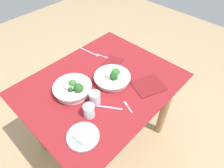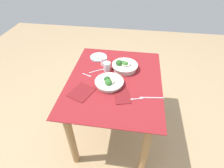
# 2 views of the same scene
# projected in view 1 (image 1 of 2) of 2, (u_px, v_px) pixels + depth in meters

# --- Properties ---
(ground_plane) EXTENTS (6.00, 6.00, 0.00)m
(ground_plane) POSITION_uv_depth(u_px,v_px,m) (104.00, 138.00, 1.98)
(ground_plane) COLOR tan
(dining_table) EXTENTS (1.10, 0.89, 0.78)m
(dining_table) POSITION_uv_depth(u_px,v_px,m) (102.00, 97.00, 1.52)
(dining_table) COLOR maroon
(dining_table) RESTS_ON ground_plane
(broccoli_bowl_far) EXTENTS (0.26, 0.26, 0.09)m
(broccoli_bowl_far) POSITION_uv_depth(u_px,v_px,m) (113.00, 77.00, 1.42)
(broccoli_bowl_far) COLOR silver
(broccoli_bowl_far) RESTS_ON dining_table
(broccoli_bowl_near) EXTENTS (0.26, 0.26, 0.11)m
(broccoli_bowl_near) POSITION_uv_depth(u_px,v_px,m) (73.00, 89.00, 1.33)
(broccoli_bowl_near) COLOR silver
(broccoli_bowl_near) RESTS_ON dining_table
(bread_side_plate) EXTENTS (0.19, 0.19, 0.03)m
(bread_side_plate) POSITION_uv_depth(u_px,v_px,m) (83.00, 136.00, 1.11)
(bread_side_plate) COLOR #99C6D1
(bread_side_plate) RESTS_ON dining_table
(water_glass_center) EXTENTS (0.07, 0.07, 0.09)m
(water_glass_center) POSITION_uv_depth(u_px,v_px,m) (95.00, 98.00, 1.27)
(water_glass_center) COLOR silver
(water_glass_center) RESTS_ON dining_table
(water_glass_side) EXTENTS (0.07, 0.07, 0.09)m
(water_glass_side) POSITION_uv_depth(u_px,v_px,m) (89.00, 111.00, 1.19)
(water_glass_side) COLOR silver
(water_glass_side) RESTS_ON dining_table
(fork_by_far_bowl) EXTENTS (0.04, 0.11, 0.00)m
(fork_by_far_bowl) POSITION_uv_depth(u_px,v_px,m) (103.00, 56.00, 1.64)
(fork_by_far_bowl) COLOR #B7B7BC
(fork_by_far_bowl) RESTS_ON dining_table
(fork_by_near_bowl) EXTENTS (0.05, 0.10, 0.00)m
(fork_by_near_bowl) POSITION_uv_depth(u_px,v_px,m) (128.00, 107.00, 1.27)
(fork_by_near_bowl) COLOR #B7B7BC
(fork_by_near_bowl) RESTS_ON dining_table
(table_knife_left) EXTENTS (0.04, 0.21, 0.00)m
(table_knife_left) POSITION_uv_depth(u_px,v_px,m) (89.00, 52.00, 1.68)
(table_knife_left) COLOR #B7B7BC
(table_knife_left) RESTS_ON dining_table
(table_knife_right) EXTENTS (0.11, 0.16, 0.00)m
(table_knife_right) POSITION_uv_depth(u_px,v_px,m) (108.00, 107.00, 1.26)
(table_knife_right) COLOR #B7B7BC
(table_knife_right) RESTS_ON dining_table
(napkin_folded_upper) EXTENTS (0.21, 0.17, 0.01)m
(napkin_folded_upper) POSITION_uv_depth(u_px,v_px,m) (112.00, 63.00, 1.57)
(napkin_folded_upper) COLOR maroon
(napkin_folded_upper) RESTS_ON dining_table
(napkin_folded_lower) EXTENTS (0.26, 0.24, 0.01)m
(napkin_folded_lower) POSITION_uv_depth(u_px,v_px,m) (148.00, 86.00, 1.40)
(napkin_folded_lower) COLOR maroon
(napkin_folded_lower) RESTS_ON dining_table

